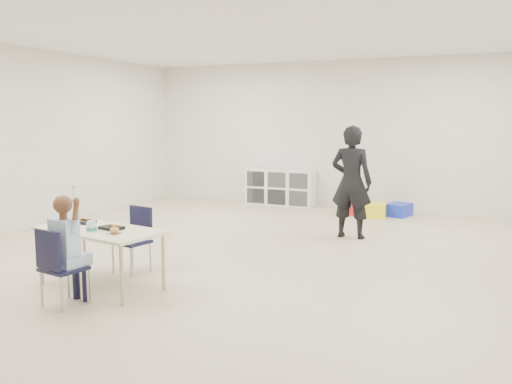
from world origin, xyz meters
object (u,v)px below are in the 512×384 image
at_px(chair_near, 64,267).
at_px(adult, 351,182).
at_px(table, 101,258).
at_px(cubby_shelf, 280,187).
at_px(child, 63,244).

bearing_deg(chair_near, adult, 76.77).
xyz_separation_m(table, cubby_shelf, (-0.33, 5.70, 0.04)).
relative_size(chair_near, child, 0.63).
distance_m(table, chair_near, 0.57).
relative_size(chair_near, cubby_shelf, 0.52).
bearing_deg(cubby_shelf, child, -86.46).
height_order(chair_near, cubby_shelf, chair_near).
distance_m(child, adult, 4.24).
xyz_separation_m(table, chair_near, (0.06, -0.57, 0.06)).
bearing_deg(chair_near, cubby_shelf, 103.21).
relative_size(child, adult, 0.71).
bearing_deg(adult, child, 68.78).
height_order(cubby_shelf, adult, adult).
distance_m(table, cubby_shelf, 5.71).
distance_m(table, child, 0.63).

